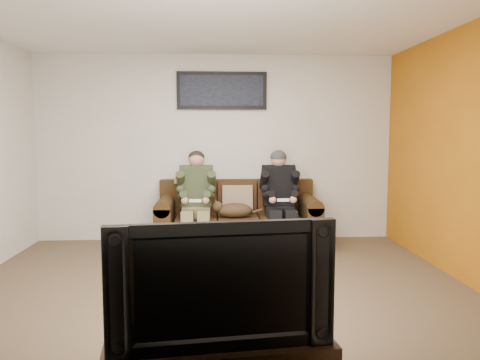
{
  "coord_description": "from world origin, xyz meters",
  "views": [
    {
      "loc": [
        -0.01,
        -4.37,
        1.5
      ],
      "look_at": [
        0.29,
        1.2,
        0.95
      ],
      "focal_mm": 35.0,
      "sensor_mm": 36.0,
      "label": 1
    }
  ],
  "objects": [
    {
      "name": "wall_back",
      "position": [
        0.0,
        2.25,
        1.3
      ],
      "size": [
        5.0,
        0.0,
        5.0
      ],
      "primitive_type": "plane",
      "rotation": [
        1.57,
        0.0,
        0.0
      ],
      "color": "beige",
      "rests_on": "ground"
    },
    {
      "name": "throw_pillow",
      "position": [
        0.29,
        1.87,
        0.62
      ],
      "size": [
        0.4,
        0.19,
        0.4
      ],
      "primitive_type": "cube",
      "rotation": [
        -0.21,
        0.0,
        0.0
      ],
      "color": "#7F6A53",
      "rests_on": "sofa"
    },
    {
      "name": "ceiling",
      "position": [
        0.0,
        0.0,
        2.6
      ],
      "size": [
        5.0,
        5.0,
        0.0
      ],
      "primitive_type": "plane",
      "rotation": [
        3.14,
        0.0,
        0.0
      ],
      "color": "silver",
      "rests_on": "ground"
    },
    {
      "name": "framed_poster",
      "position": [
        0.09,
        2.22,
        2.1
      ],
      "size": [
        1.25,
        0.05,
        0.52
      ],
      "color": "black",
      "rests_on": "wall_back"
    },
    {
      "name": "floor",
      "position": [
        0.0,
        0.0,
        0.0
      ],
      "size": [
        5.0,
        5.0,
        0.0
      ],
      "primitive_type": "plane",
      "color": "brown",
      "rests_on": "ground"
    },
    {
      "name": "person_right",
      "position": [
        0.83,
        1.65,
        0.72
      ],
      "size": [
        0.51,
        0.86,
        1.29
      ],
      "color": "black",
      "rests_on": "sofa"
    },
    {
      "name": "throw_blanket",
      "position": [
        -0.36,
        2.09,
        0.87
      ],
      "size": [
        0.43,
        0.21,
        0.08
      ],
      "primitive_type": "cube",
      "color": "#C2B18F",
      "rests_on": "sofa"
    },
    {
      "name": "sofa",
      "position": [
        0.29,
        1.83,
        0.33
      ],
      "size": [
        2.12,
        0.91,
        0.87
      ],
      "color": "#35230F",
      "rests_on": "ground"
    },
    {
      "name": "wall_front",
      "position": [
        0.0,
        -2.25,
        1.3
      ],
      "size": [
        5.0,
        0.0,
        5.0
      ],
      "primitive_type": "plane",
      "rotation": [
        -1.57,
        0.0,
        0.0
      ],
      "color": "beige",
      "rests_on": "ground"
    },
    {
      "name": "television",
      "position": [
        0.01,
        -1.95,
        0.73
      ],
      "size": [
        1.18,
        0.3,
        0.68
      ],
      "primitive_type": "imported",
      "rotation": [
        0.0,
        0.0,
        0.12
      ],
      "color": "black",
      "rests_on": "tv_stand"
    },
    {
      "name": "person_left",
      "position": [
        -0.26,
        1.65,
        0.72
      ],
      "size": [
        0.51,
        0.87,
        1.28
      ],
      "color": "olive",
      "rests_on": "sofa"
    },
    {
      "name": "wall_right",
      "position": [
        2.5,
        0.0,
        1.3
      ],
      "size": [
        0.0,
        4.5,
        4.5
      ],
      "primitive_type": "plane",
      "rotation": [
        1.57,
        0.0,
        -1.57
      ],
      "color": "beige",
      "rests_on": "ground"
    },
    {
      "name": "cat",
      "position": [
        0.22,
        1.58,
        0.52
      ],
      "size": [
        0.66,
        0.26,
        0.24
      ],
      "color": "#4B381D",
      "rests_on": "sofa"
    },
    {
      "name": "accent_wall_right",
      "position": [
        2.49,
        0.0,
        1.3
      ],
      "size": [
        0.0,
        4.5,
        4.5
      ],
      "primitive_type": "plane",
      "rotation": [
        1.57,
        0.0,
        -1.57
      ],
      "color": "#B16411",
      "rests_on": "ground"
    }
  ]
}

